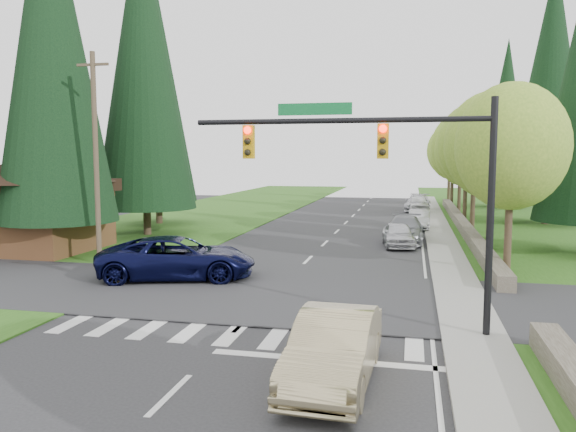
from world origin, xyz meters
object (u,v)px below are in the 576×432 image
(suv_navy, at_px, (178,258))
(parked_car_c, at_px, (419,220))
(parked_car_d, at_px, (418,204))
(parked_car_b, at_px, (405,230))
(parked_car_e, at_px, (418,203))
(sedan_champagne, at_px, (334,348))
(parked_car_a, at_px, (398,235))

(suv_navy, distance_m, parked_car_c, 21.62)
(parked_car_d, bearing_deg, parked_car_b, -97.08)
(parked_car_c, height_order, parked_car_e, parked_car_e)
(parked_car_c, distance_m, parked_car_e, 14.00)
(parked_car_b, xyz_separation_m, parked_car_d, (0.93, 19.88, -0.00))
(sedan_champagne, xyz_separation_m, parked_car_a, (0.94, 20.26, -0.10))
(parked_car_c, bearing_deg, parked_car_d, 92.23)
(sedan_champagne, xyz_separation_m, parked_car_e, (2.21, 42.53, -0.02))
(parked_car_b, relative_size, parked_car_c, 1.29)
(suv_navy, bearing_deg, parked_car_e, -33.18)
(suv_navy, relative_size, parked_car_e, 1.21)
(suv_navy, height_order, parked_car_c, suv_navy)
(sedan_champagne, distance_m, parked_car_a, 20.28)
(parked_car_c, bearing_deg, parked_car_a, -96.51)
(parked_car_e, bearing_deg, parked_car_a, -88.22)
(sedan_champagne, bearing_deg, parked_car_d, 89.23)
(sedan_champagne, bearing_deg, parked_car_c, 87.81)
(parked_car_b, bearing_deg, parked_car_d, 88.46)
(parked_car_a, bearing_deg, parked_car_b, 71.68)
(sedan_champagne, height_order, parked_car_c, sedan_champagne)
(sedan_champagne, distance_m, parked_car_e, 42.58)
(suv_navy, xyz_separation_m, parked_car_c, (10.18, 19.07, -0.22))
(sedan_champagne, xyz_separation_m, suv_navy, (-7.97, 9.45, 0.10))
(sedan_champagne, distance_m, suv_navy, 12.36)
(parked_car_e, bearing_deg, parked_car_b, -87.55)
(sedan_champagne, bearing_deg, suv_navy, 132.36)
(parked_car_a, bearing_deg, parked_car_c, 73.76)
(parked_car_b, distance_m, parked_car_e, 20.50)
(parked_car_a, xyz_separation_m, parked_car_b, (0.34, 1.80, 0.07))
(parked_car_c, bearing_deg, suv_navy, -115.86)
(parked_car_c, bearing_deg, parked_car_b, -95.93)
(parked_car_e, bearing_deg, parked_car_c, -84.96)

